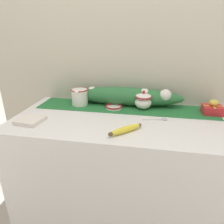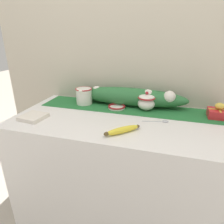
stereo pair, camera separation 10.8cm
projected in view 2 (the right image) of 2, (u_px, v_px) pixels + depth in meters
The scene contains 11 objects.
countertop at pixel (120, 181), 1.35m from camera, with size 1.29×0.62×0.92m, color silver.
back_wall at pixel (133, 63), 1.37m from camera, with size 2.09×0.04×2.40m, color #B7AD99.
table_runner at pixel (128, 108), 1.35m from camera, with size 1.18×0.23×0.00m, color #236B33.
cream_pitcher at pixel (84, 95), 1.40m from camera, with size 0.12×0.14×0.11m.
sugar_bowl at pixel (146, 102), 1.29m from camera, with size 0.11×0.11×0.12m.
small_dish at pixel (117, 107), 1.33m from camera, with size 0.12×0.12×0.02m.
banana at pixel (122, 130), 1.01m from camera, with size 0.17×0.16×0.03m.
spoon at pixel (164, 121), 1.14m from camera, with size 0.15×0.04×0.01m.
napkin_stack at pixel (33, 117), 1.18m from camera, with size 0.13×0.13×0.02m, color silver.
gift_box at pixel (219, 112), 1.18m from camera, with size 0.12×0.10×0.09m.
poinsettia_garland at pixel (130, 96), 1.37m from camera, with size 0.78×0.14×0.13m.
Camera 2 is at (0.25, -1.06, 1.40)m, focal length 32.00 mm.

